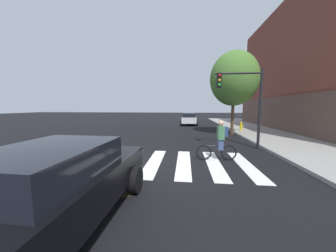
% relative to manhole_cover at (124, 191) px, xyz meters
% --- Properties ---
extents(ground_plane, '(120.00, 120.00, 0.00)m').
position_rel_manhole_cover_xyz_m(ground_plane, '(0.27, 2.47, -0.00)').
color(ground_plane, black).
extents(crosswalk_stripes, '(7.74, 3.47, 0.01)m').
position_rel_manhole_cover_xyz_m(crosswalk_stripes, '(0.38, 2.47, 0.00)').
color(crosswalk_stripes, silver).
rests_on(crosswalk_stripes, ground).
extents(manhole_cover, '(0.64, 0.64, 0.01)m').
position_rel_manhole_cover_xyz_m(manhole_cover, '(0.00, 0.00, 0.00)').
color(manhole_cover, '#473D1E').
rests_on(manhole_cover, ground).
extents(sedan_near, '(2.27, 4.65, 1.59)m').
position_rel_manhole_cover_xyz_m(sedan_near, '(-0.68, -1.48, 0.82)').
color(sedan_near, black).
rests_on(sedan_near, ground).
extents(sedan_mid, '(2.12, 4.33, 1.48)m').
position_rel_manhole_cover_xyz_m(sedan_mid, '(2.12, 17.36, 0.76)').
color(sedan_mid, silver).
rests_on(sedan_mid, ground).
extents(cyclist, '(1.71, 0.37, 1.69)m').
position_rel_manhole_cover_xyz_m(cyclist, '(3.07, 3.01, 0.84)').
color(cyclist, black).
rests_on(cyclist, ground).
extents(traffic_light_near, '(2.47, 0.28, 4.20)m').
position_rel_manhole_cover_xyz_m(traffic_light_near, '(4.72, 5.25, 2.86)').
color(traffic_light_near, black).
rests_on(traffic_light_near, ground).
extents(fire_hydrant, '(0.33, 0.22, 0.78)m').
position_rel_manhole_cover_xyz_m(fire_hydrant, '(6.61, 11.47, 0.53)').
color(fire_hydrant, gold).
rests_on(fire_hydrant, sidewalk).
extents(street_tree_near, '(3.72, 3.72, 6.61)m').
position_rel_manhole_cover_xyz_m(street_tree_near, '(5.43, 10.00, 4.46)').
color(street_tree_near, '#4C3823').
rests_on(street_tree_near, ground).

